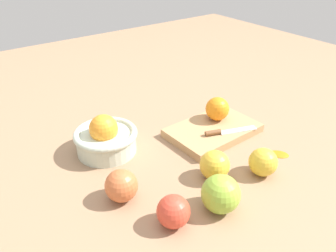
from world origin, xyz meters
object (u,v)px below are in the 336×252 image
knife (224,132)px  apple_front_left_2 (215,165)px  bowl (106,138)px  apple_front_left (121,186)px  orange_on_board (217,109)px  apple_front_right (263,162)px  apple_front_left_4 (221,194)px  cutting_board (213,130)px  apple_front_left_3 (173,211)px

knife → apple_front_left_2: apple_front_left_2 is taller
bowl → apple_front_left: bowl is taller
orange_on_board → knife: size_ratio=0.46×
bowl → knife: bowl is taller
bowl → apple_front_right: bearing=-50.1°
apple_front_left_4 → cutting_board: bearing=49.7°
orange_on_board → apple_front_left_4: size_ratio=0.84×
knife → apple_front_left_2: size_ratio=2.10×
knife → apple_front_left_4: size_ratio=1.81×
knife → apple_front_left: apple_front_left is taller
apple_front_left_2 → apple_front_right: size_ratio=1.04×
cutting_board → apple_front_left_3: (-0.30, -0.21, 0.02)m
apple_front_left_2 → apple_front_left_3: bearing=-160.1°
bowl → knife: bearing=-26.7°
bowl → apple_front_left_3: size_ratio=2.45×
cutting_board → apple_front_left_2: (-0.13, -0.15, 0.02)m
orange_on_board → apple_front_right: size_ratio=1.01×
knife → apple_front_left_2: bearing=-141.9°
apple_front_left_4 → apple_front_left_2: bearing=53.3°
bowl → orange_on_board: (0.33, -0.08, 0.02)m
apple_front_left_3 → apple_front_left_4: (0.11, -0.02, 0.01)m
apple_front_left → apple_front_left_3: apple_front_left is taller
cutting_board → orange_on_board: (0.04, 0.03, 0.05)m
apple_front_right → apple_front_left: bearing=158.6°
apple_front_right → apple_front_left_4: apple_front_left_4 is taller
cutting_board → apple_front_left_4: apple_front_left_4 is taller
bowl → cutting_board: 0.31m
cutting_board → knife: size_ratio=1.68×
orange_on_board → apple_front_right: (-0.07, -0.24, -0.02)m
apple_front_left_3 → apple_front_left: bearing=109.8°
apple_front_left_3 → apple_front_left_2: bearing=19.9°
apple_front_left → apple_front_left_4: size_ratio=0.88×
orange_on_board → apple_front_left_4: 0.35m
cutting_board → apple_front_left_2: 0.20m
apple_front_left_3 → orange_on_board: bearing=34.7°
apple_front_left → apple_front_left_3: size_ratio=1.07×
orange_on_board → apple_front_left_2: bearing=-134.6°
orange_on_board → apple_front_left_4: bearing=-132.2°
bowl → orange_on_board: size_ratio=2.40×
cutting_board → knife: bearing=-88.6°
orange_on_board → apple_front_right: bearing=-106.7°
knife → apple_front_right: apple_front_right is taller
apple_front_left_3 → apple_front_left_4: apple_front_left_4 is taller
bowl → knife: (0.29, -0.15, -0.01)m
cutting_board → knife: 0.05m
bowl → apple_front_right: (0.26, -0.31, -0.01)m
apple_front_left_4 → apple_front_right: bearing=9.1°
orange_on_board → cutting_board: bearing=-144.5°
cutting_board → apple_front_left_4: 0.31m
knife → cutting_board: bearing=91.4°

